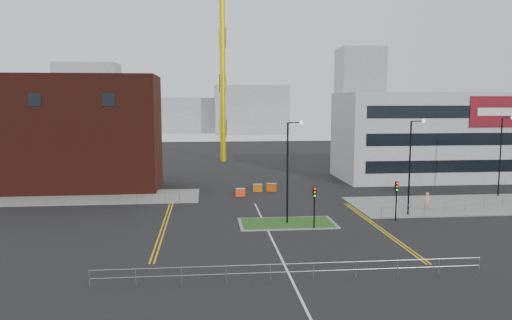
# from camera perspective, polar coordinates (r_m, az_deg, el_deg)

# --- Properties ---
(ground) EXTENTS (200.00, 200.00, 0.00)m
(ground) POSITION_cam_1_polar(r_m,az_deg,el_deg) (36.94, 2.51, -10.36)
(ground) COLOR black
(ground) RESTS_ON ground
(pavement_left) EXTENTS (28.00, 8.00, 0.12)m
(pavement_left) POSITION_cam_1_polar(r_m,az_deg,el_deg) (59.82, -20.12, -4.07)
(pavement_left) COLOR slate
(pavement_left) RESTS_ON ground
(pavement_right) EXTENTS (24.00, 10.00, 0.12)m
(pavement_right) POSITION_cam_1_polar(r_m,az_deg,el_deg) (56.98, 22.87, -4.72)
(pavement_right) COLOR slate
(pavement_right) RESTS_ON ground
(island_kerb) EXTENTS (8.60, 4.60, 0.08)m
(island_kerb) POSITION_cam_1_polar(r_m,az_deg,el_deg) (44.84, 3.57, -7.23)
(island_kerb) COLOR slate
(island_kerb) RESTS_ON ground
(grass_island) EXTENTS (8.00, 4.00, 0.12)m
(grass_island) POSITION_cam_1_polar(r_m,az_deg,el_deg) (44.84, 3.57, -7.21)
(grass_island) COLOR #224A18
(grass_island) RESTS_ON ground
(brick_building) EXTENTS (24.20, 10.07, 14.24)m
(brick_building) POSITION_cam_1_polar(r_m,az_deg,el_deg) (65.53, -21.59, 2.76)
(brick_building) COLOR #451811
(brick_building) RESTS_ON ground
(office_block) EXTENTS (25.00, 12.20, 12.00)m
(office_block) POSITION_cam_1_polar(r_m,az_deg,el_deg) (73.95, 19.16, 2.61)
(office_block) COLOR #A3A5A8
(office_block) RESTS_ON ground
(tower_crane) EXTENTS (51.32, 15.21, 36.78)m
(tower_crane) POSITION_cam_1_polar(r_m,az_deg,el_deg) (89.97, -0.08, 16.08)
(tower_crane) COLOR yellow
(tower_crane) RESTS_ON ground
(streetlamp_island) EXTENTS (1.46, 0.36, 9.18)m
(streetlamp_island) POSITION_cam_1_polar(r_m,az_deg,el_deg) (43.89, 3.91, -0.40)
(streetlamp_island) COLOR black
(streetlamp_island) RESTS_ON ground
(streetlamp_right_near) EXTENTS (1.46, 0.36, 9.18)m
(streetlamp_right_near) POSITION_cam_1_polar(r_m,az_deg,el_deg) (49.22, 17.41, 0.08)
(streetlamp_right_near) COLOR black
(streetlamp_right_near) RESTS_ON ground
(streetlamp_right_far) EXTENTS (1.46, 0.36, 9.18)m
(streetlamp_right_far) POSITION_cam_1_polar(r_m,az_deg,el_deg) (62.79, 26.34, 1.07)
(streetlamp_right_far) COLOR black
(streetlamp_right_far) RESTS_ON ground
(traffic_light_island) EXTENTS (0.28, 0.33, 3.65)m
(traffic_light_island) POSITION_cam_1_polar(r_m,az_deg,el_deg) (42.73, 6.70, -4.49)
(traffic_light_island) COLOR black
(traffic_light_island) RESTS_ON ground
(traffic_light_right) EXTENTS (0.28, 0.33, 3.65)m
(traffic_light_right) POSITION_cam_1_polar(r_m,az_deg,el_deg) (46.94, 15.76, -3.69)
(traffic_light_right) COLOR black
(traffic_light_right) RESTS_ON ground
(railing_front) EXTENTS (24.05, 0.05, 1.10)m
(railing_front) POSITION_cam_1_polar(r_m,az_deg,el_deg) (31.06, 4.14, -12.21)
(railing_front) COLOR gray
(railing_front) RESTS_ON ground
(railing_left) EXTENTS (6.05, 0.05, 1.10)m
(railing_left) POSITION_cam_1_polar(r_m,az_deg,el_deg) (54.21, -11.92, -4.16)
(railing_left) COLOR gray
(railing_left) RESTS_ON ground
(railing_right) EXTENTS (19.05, 5.05, 1.10)m
(railing_right) POSITION_cam_1_polar(r_m,az_deg,el_deg) (53.98, 22.77, -4.55)
(railing_right) COLOR gray
(railing_right) RESTS_ON ground
(centre_line) EXTENTS (0.15, 30.00, 0.01)m
(centre_line) POSITION_cam_1_polar(r_m,az_deg,el_deg) (38.83, 2.08, -9.50)
(centre_line) COLOR silver
(centre_line) RESTS_ON ground
(yellow_left_a) EXTENTS (0.12, 24.00, 0.01)m
(yellow_left_a) POSITION_cam_1_polar(r_m,az_deg,el_deg) (46.38, -10.48, -6.91)
(yellow_left_a) COLOR gold
(yellow_left_a) RESTS_ON ground
(yellow_left_b) EXTENTS (0.12, 24.00, 0.01)m
(yellow_left_b) POSITION_cam_1_polar(r_m,az_deg,el_deg) (46.36, -10.10, -6.90)
(yellow_left_b) COLOR gold
(yellow_left_b) RESTS_ON ground
(yellow_right_a) EXTENTS (0.12, 20.00, 0.01)m
(yellow_right_a) POSITION_cam_1_polar(r_m,az_deg,el_deg) (44.80, 13.59, -7.47)
(yellow_right_a) COLOR gold
(yellow_right_a) RESTS_ON ground
(yellow_right_b) EXTENTS (0.12, 20.00, 0.01)m
(yellow_right_b) POSITION_cam_1_polar(r_m,az_deg,el_deg) (44.90, 13.95, -7.45)
(yellow_right_b) COLOR gold
(yellow_right_b) RESTS_ON ground
(skyline_a) EXTENTS (18.00, 12.00, 22.00)m
(skyline_a) POSITION_cam_1_polar(r_m,az_deg,el_deg) (158.80, -18.58, 6.45)
(skyline_a) COLOR gray
(skyline_a) RESTS_ON ground
(skyline_b) EXTENTS (24.00, 12.00, 16.00)m
(skyline_b) POSITION_cam_1_polar(r_m,az_deg,el_deg) (165.64, -0.54, 5.76)
(skyline_b) COLOR gray
(skyline_b) RESTS_ON ground
(skyline_c) EXTENTS (14.00, 12.00, 28.00)m
(skyline_c) POSITION_cam_1_polar(r_m,az_deg,el_deg) (167.63, 11.73, 7.68)
(skyline_c) COLOR gray
(skyline_c) RESTS_ON ground
(skyline_d) EXTENTS (30.00, 12.00, 12.00)m
(skyline_d) POSITION_cam_1_polar(r_m,az_deg,el_deg) (175.02, -6.74, 5.11)
(skyline_d) COLOR gray
(skyline_d) RESTS_ON ground
(pedestrian) EXTENTS (0.75, 0.55, 1.87)m
(pedestrian) POSITION_cam_1_polar(r_m,az_deg,el_deg) (52.44, 19.01, -4.54)
(pedestrian) COLOR pink
(pedestrian) RESTS_ON ground
(barrier_left) EXTENTS (1.15, 0.53, 0.93)m
(barrier_left) POSITION_cam_1_polar(r_m,az_deg,el_deg) (57.27, -1.81, -3.67)
(barrier_left) COLOR #FF440E
(barrier_left) RESTS_ON ground
(barrier_mid) EXTENTS (1.14, 0.48, 0.93)m
(barrier_mid) POSITION_cam_1_polar(r_m,az_deg,el_deg) (60.15, 0.19, -3.17)
(barrier_mid) COLOR #CA650B
(barrier_mid) RESTS_ON ground
(barrier_right) EXTENTS (1.24, 0.68, 1.00)m
(barrier_right) POSITION_cam_1_polar(r_m,az_deg,el_deg) (60.34, 1.79, -3.11)
(barrier_right) COLOR #D2480B
(barrier_right) RESTS_ON ground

